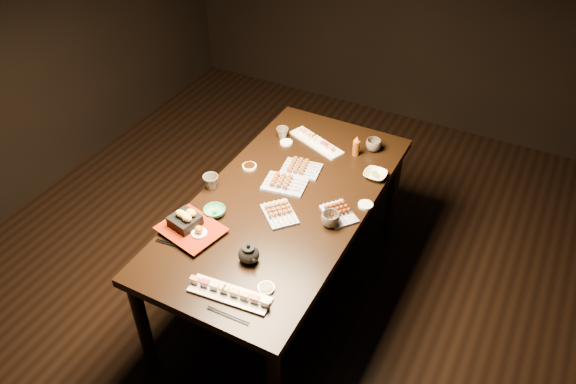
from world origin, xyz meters
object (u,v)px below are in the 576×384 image
at_px(sushi_platter_far, 316,140).
at_px(tempura_tray, 190,224).
at_px(yakitori_plate_right, 280,211).
at_px(edamame_bowl_green, 215,211).
at_px(teacup_far_right, 373,145).
at_px(condiment_bottle, 356,146).
at_px(yakitori_plate_center, 285,181).
at_px(teacup_far_left, 282,133).
at_px(teapot, 249,253).
at_px(edamame_bowl_cream, 375,175).
at_px(teacup_near_left, 211,182).
at_px(yakitori_plate_left, 301,166).
at_px(dining_table, 284,248).
at_px(sushi_platter_near, 229,292).
at_px(teacup_mid_right, 330,219).

bearing_deg(sushi_platter_far, tempura_tray, 99.61).
xyz_separation_m(yakitori_plate_right, edamame_bowl_green, (-0.31, -0.15, -0.01)).
distance_m(teacup_far_right, condiment_bottle, 0.13).
distance_m(yakitori_plate_center, teacup_far_right, 0.65).
relative_size(teacup_far_left, teapot, 0.62).
height_order(yakitori_plate_center, edamame_bowl_green, yakitori_plate_center).
bearing_deg(tempura_tray, teacup_far_right, 75.93).
relative_size(edamame_bowl_cream, teapot, 1.06).
bearing_deg(tempura_tray, yakitori_plate_right, 56.28).
xyz_separation_m(yakitori_plate_right, condiment_bottle, (0.15, 0.71, 0.04)).
bearing_deg(teacup_near_left, tempura_tray, -72.44).
bearing_deg(teacup_far_right, yakitori_plate_right, -105.68).
bearing_deg(teacup_far_right, edamame_bowl_green, -119.36).
relative_size(yakitori_plate_left, teacup_far_left, 2.87).
bearing_deg(dining_table, teacup_near_left, -155.88).
distance_m(sushi_platter_far, yakitori_plate_right, 0.72).
xyz_separation_m(teacup_near_left, teacup_far_left, (0.12, 0.64, -0.01)).
distance_m(dining_table, edamame_bowl_cream, 0.69).
height_order(sushi_platter_near, teacup_far_left, teacup_far_left).
distance_m(teacup_mid_right, teacup_far_right, 0.75).
distance_m(dining_table, sushi_platter_far, 0.71).
relative_size(sushi_platter_far, teacup_far_right, 4.17).
distance_m(yakitori_plate_left, teacup_near_left, 0.54).
distance_m(sushi_platter_near, teacup_mid_right, 0.69).
height_order(yakitori_plate_left, teacup_near_left, teacup_near_left).
distance_m(yakitori_plate_right, teacup_far_left, 0.74).
height_order(dining_table, teacup_far_left, teacup_far_left).
bearing_deg(yakitori_plate_center, edamame_bowl_cream, 26.93).
relative_size(yakitori_plate_left, teacup_far_right, 2.37).
bearing_deg(condiment_bottle, edamame_bowl_green, -118.20).
bearing_deg(dining_table, condiment_bottle, 83.27).
height_order(dining_table, teacup_near_left, teacup_near_left).
xyz_separation_m(yakitori_plate_left, edamame_bowl_green, (-0.24, -0.57, -0.01)).
bearing_deg(teapot, sushi_platter_near, -47.99).
relative_size(sushi_platter_near, yakitori_plate_left, 1.77).
height_order(sushi_platter_far, teacup_mid_right, teacup_mid_right).
bearing_deg(yakitori_plate_left, edamame_bowl_cream, 9.56).
relative_size(teacup_near_left, teapot, 0.72).
bearing_deg(dining_table, sushi_platter_near, -70.92).
xyz_separation_m(teacup_near_left, teacup_mid_right, (0.73, 0.03, -0.00)).
xyz_separation_m(teapot, condiment_bottle, (0.12, 1.07, 0.01)).
relative_size(teacup_near_left, condiment_bottle, 0.67).
xyz_separation_m(dining_table, yakitori_plate_left, (-0.04, 0.29, 0.40)).
relative_size(yakitori_plate_right, condiment_bottle, 1.58).
xyz_separation_m(dining_table, teacup_near_left, (-0.42, -0.10, 0.42)).
xyz_separation_m(teacup_mid_right, teapot, (-0.25, -0.42, 0.01)).
relative_size(teacup_far_right, condiment_bottle, 0.71).
xyz_separation_m(teacup_near_left, teapot, (0.48, -0.39, 0.01)).
bearing_deg(tempura_tray, teacup_mid_right, 44.56).
bearing_deg(sushi_platter_far, edamame_bowl_green, 99.11).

